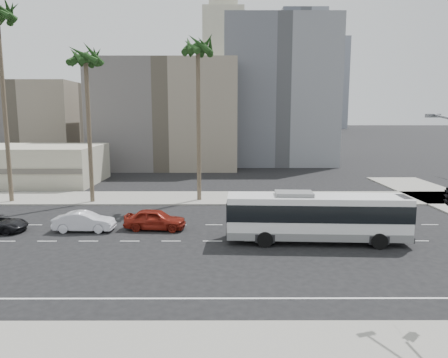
{
  "coord_description": "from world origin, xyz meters",
  "views": [
    {
      "loc": [
        -2.25,
        -28.93,
        9.04
      ],
      "look_at": [
        -2.16,
        4.0,
        3.95
      ],
      "focal_mm": 33.2,
      "sensor_mm": 36.0,
      "label": 1
    }
  ],
  "objects_px": {
    "palm_near": "(198,51)",
    "palm_mid": "(86,61)",
    "city_bus": "(317,216)",
    "car_b": "(84,221)",
    "car_a": "(155,219)"
  },
  "relations": [
    {
      "from": "car_b",
      "to": "palm_mid",
      "type": "relative_size",
      "value": 0.29
    },
    {
      "from": "car_a",
      "to": "palm_mid",
      "type": "bearing_deg",
      "value": 44.24
    },
    {
      "from": "palm_near",
      "to": "palm_mid",
      "type": "distance_m",
      "value": 11.16
    },
    {
      "from": "car_b",
      "to": "palm_mid",
      "type": "height_order",
      "value": "palm_mid"
    },
    {
      "from": "car_b",
      "to": "palm_mid",
      "type": "xyz_separation_m",
      "value": [
        -2.68,
        10.62,
        13.57
      ]
    },
    {
      "from": "city_bus",
      "to": "palm_near",
      "type": "xyz_separation_m",
      "value": [
        -9.21,
        14.4,
        13.48
      ]
    },
    {
      "from": "car_b",
      "to": "palm_near",
      "type": "bearing_deg",
      "value": -35.16
    },
    {
      "from": "city_bus",
      "to": "car_a",
      "type": "relative_size",
      "value": 2.64
    },
    {
      "from": "palm_mid",
      "to": "city_bus",
      "type": "bearing_deg",
      "value": -33.7
    },
    {
      "from": "palm_near",
      "to": "city_bus",
      "type": "bearing_deg",
      "value": -57.41
    },
    {
      "from": "city_bus",
      "to": "palm_mid",
      "type": "relative_size",
      "value": 0.81
    },
    {
      "from": "car_b",
      "to": "palm_mid",
      "type": "distance_m",
      "value": 17.44
    },
    {
      "from": "city_bus",
      "to": "palm_mid",
      "type": "bearing_deg",
      "value": 149.23
    },
    {
      "from": "car_b",
      "to": "palm_near",
      "type": "xyz_separation_m",
      "value": [
        8.39,
        11.5,
        14.64
      ]
    },
    {
      "from": "palm_near",
      "to": "car_a",
      "type": "bearing_deg",
      "value": -104.64
    }
  ]
}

